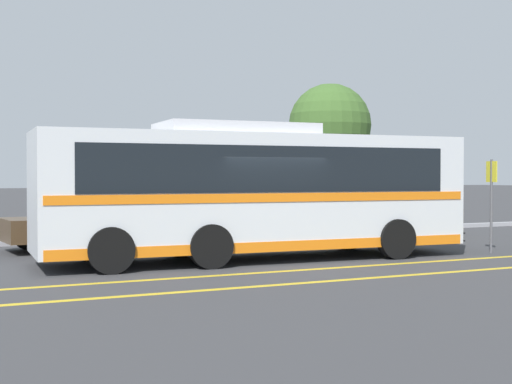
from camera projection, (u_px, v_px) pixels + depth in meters
name	position (u px, v px, depth m)	size (l,w,h in m)	color
ground_plane	(260.00, 261.00, 17.23)	(220.00, 220.00, 0.00)	#38383A
lane_strip_0	(299.00, 270.00, 15.60)	(0.20, 30.60, 0.01)	gold
lane_strip_1	(340.00, 280.00, 14.10)	(0.20, 30.60, 0.01)	gold
curb_strip	(173.00, 237.00, 23.28)	(38.60, 0.36, 0.15)	#99999E
transit_bus	(256.00, 189.00, 17.55)	(11.02, 3.11, 3.34)	silver
parked_car_1	(78.00, 223.00, 19.87)	(4.14, 2.21, 1.51)	#4C3823
parked_car_2	(250.00, 220.00, 21.99)	(4.11, 1.95, 1.39)	#4C3823
parked_car_3	(387.00, 216.00, 24.75)	(4.38, 2.07, 1.38)	olive
bus_stop_sign	(491.00, 194.00, 19.05)	(0.07, 0.40, 2.52)	#59595E
tree_0	(330.00, 125.00, 29.07)	(3.36, 3.36, 5.84)	#513823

